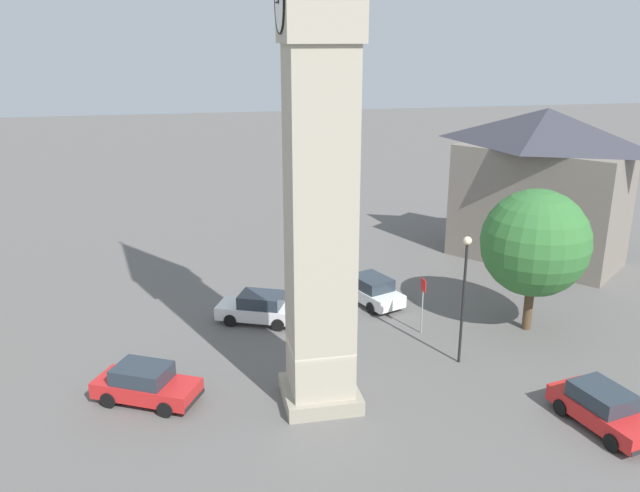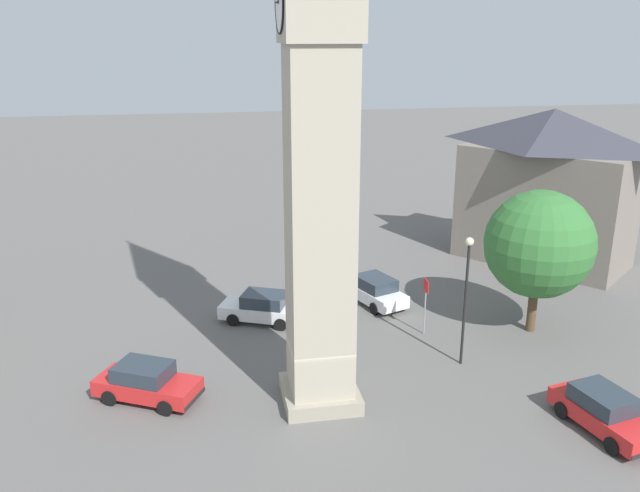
{
  "view_description": "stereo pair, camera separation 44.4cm",
  "coord_description": "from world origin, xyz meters",
  "px_view_note": "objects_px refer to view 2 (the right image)",
  "views": [
    {
      "loc": [
        -22.37,
        4.54,
        13.93
      ],
      "look_at": [
        0.0,
        0.0,
        6.46
      ],
      "focal_mm": 36.74,
      "sensor_mm": 36.0,
      "label": 1
    },
    {
      "loc": [
        -22.46,
        4.1,
        13.93
      ],
      "look_at": [
        0.0,
        0.0,
        6.46
      ],
      "focal_mm": 36.74,
      "sensor_mm": 36.0,
      "label": 2
    }
  ],
  "objects_px": {
    "clock_tower": "(320,36)",
    "road_sign": "(426,298)",
    "tree": "(539,244)",
    "car_silver_kerb": "(374,290)",
    "car_red_corner": "(262,307)",
    "car_black_far": "(147,382)",
    "car_white_side": "(604,411)",
    "building_terrace_right": "(547,186)",
    "lamp_post": "(467,283)"
  },
  "relations": [
    {
      "from": "car_red_corner",
      "to": "road_sign",
      "type": "relative_size",
      "value": 1.59
    },
    {
      "from": "tree",
      "to": "building_terrace_right",
      "type": "bearing_deg",
      "value": -30.34
    },
    {
      "from": "car_silver_kerb",
      "to": "car_black_far",
      "type": "height_order",
      "value": "same"
    },
    {
      "from": "car_silver_kerb",
      "to": "road_sign",
      "type": "relative_size",
      "value": 1.59
    },
    {
      "from": "clock_tower",
      "to": "car_red_corner",
      "type": "distance_m",
      "value": 15.33
    },
    {
      "from": "clock_tower",
      "to": "road_sign",
      "type": "relative_size",
      "value": 8.41
    },
    {
      "from": "car_white_side",
      "to": "building_terrace_right",
      "type": "xyz_separation_m",
      "value": [
        17.85,
        -7.03,
        4.13
      ]
    },
    {
      "from": "car_silver_kerb",
      "to": "building_terrace_right",
      "type": "xyz_separation_m",
      "value": [
        4.88,
        -12.28,
        4.13
      ]
    },
    {
      "from": "car_red_corner",
      "to": "lamp_post",
      "type": "bearing_deg",
      "value": -126.14
    },
    {
      "from": "car_black_far",
      "to": "building_terrace_right",
      "type": "height_order",
      "value": "building_terrace_right"
    },
    {
      "from": "building_terrace_right",
      "to": "lamp_post",
      "type": "relative_size",
      "value": 1.98
    },
    {
      "from": "building_terrace_right",
      "to": "road_sign",
      "type": "height_order",
      "value": "building_terrace_right"
    },
    {
      "from": "car_white_side",
      "to": "road_sign",
      "type": "relative_size",
      "value": 1.57
    },
    {
      "from": "car_black_far",
      "to": "lamp_post",
      "type": "relative_size",
      "value": 0.76
    },
    {
      "from": "clock_tower",
      "to": "building_terrace_right",
      "type": "bearing_deg",
      "value": -50.33
    },
    {
      "from": "car_silver_kerb",
      "to": "tree",
      "type": "height_order",
      "value": "tree"
    },
    {
      "from": "car_silver_kerb",
      "to": "lamp_post",
      "type": "bearing_deg",
      "value": -164.08
    },
    {
      "from": "car_red_corner",
      "to": "lamp_post",
      "type": "xyz_separation_m",
      "value": [
        -5.98,
        -8.19,
        3.06
      ]
    },
    {
      "from": "car_red_corner",
      "to": "lamp_post",
      "type": "distance_m",
      "value": 10.6
    },
    {
      "from": "car_white_side",
      "to": "building_terrace_right",
      "type": "bearing_deg",
      "value": -21.49
    },
    {
      "from": "car_white_side",
      "to": "car_red_corner",
      "type": "bearing_deg",
      "value": 44.16
    },
    {
      "from": "car_white_side",
      "to": "tree",
      "type": "bearing_deg",
      "value": -9.9
    },
    {
      "from": "clock_tower",
      "to": "lamp_post",
      "type": "height_order",
      "value": "clock_tower"
    },
    {
      "from": "car_white_side",
      "to": "tree",
      "type": "relative_size",
      "value": 0.63
    },
    {
      "from": "car_white_side",
      "to": "car_black_far",
      "type": "height_order",
      "value": "same"
    },
    {
      "from": "tree",
      "to": "car_silver_kerb",
      "type": "bearing_deg",
      "value": 55.27
    },
    {
      "from": "clock_tower",
      "to": "car_white_side",
      "type": "xyz_separation_m",
      "value": [
        -3.84,
        -9.86,
        -13.06
      ]
    },
    {
      "from": "clock_tower",
      "to": "road_sign",
      "type": "xyz_separation_m",
      "value": [
        5.03,
        -6.04,
        -11.92
      ]
    },
    {
      "from": "lamp_post",
      "to": "clock_tower",
      "type": "bearing_deg",
      "value": 105.81
    },
    {
      "from": "car_silver_kerb",
      "to": "road_sign",
      "type": "bearing_deg",
      "value": -160.7
    },
    {
      "from": "lamp_post",
      "to": "car_red_corner",
      "type": "bearing_deg",
      "value": 53.86
    },
    {
      "from": "clock_tower",
      "to": "car_white_side",
      "type": "height_order",
      "value": "clock_tower"
    },
    {
      "from": "car_silver_kerb",
      "to": "car_black_far",
      "type": "distance_m",
      "value": 13.79
    },
    {
      "from": "lamp_post",
      "to": "car_white_side",
      "type": "bearing_deg",
      "value": -150.95
    },
    {
      "from": "car_black_far",
      "to": "building_terrace_right",
      "type": "bearing_deg",
      "value": -61.74
    },
    {
      "from": "car_red_corner",
      "to": "building_terrace_right",
      "type": "bearing_deg",
      "value": -71.57
    },
    {
      "from": "tree",
      "to": "car_black_far",
      "type": "bearing_deg",
      "value": 99.97
    },
    {
      "from": "clock_tower",
      "to": "tree",
      "type": "xyz_separation_m",
      "value": [
        4.48,
        -11.31,
        -9.38
      ]
    },
    {
      "from": "car_red_corner",
      "to": "building_terrace_right",
      "type": "relative_size",
      "value": 0.39
    },
    {
      "from": "clock_tower",
      "to": "car_silver_kerb",
      "type": "distance_m",
      "value": 16.59
    },
    {
      "from": "car_red_corner",
      "to": "car_black_far",
      "type": "distance_m",
      "value": 8.39
    },
    {
      "from": "car_black_far",
      "to": "building_terrace_right",
      "type": "xyz_separation_m",
      "value": [
        12.7,
        -23.63,
        4.13
      ]
    },
    {
      "from": "clock_tower",
      "to": "tree",
      "type": "distance_m",
      "value": 15.36
    },
    {
      "from": "clock_tower",
      "to": "building_terrace_right",
      "type": "relative_size",
      "value": 2.03
    },
    {
      "from": "car_red_corner",
      "to": "lamp_post",
      "type": "relative_size",
      "value": 0.76
    },
    {
      "from": "clock_tower",
      "to": "car_red_corner",
      "type": "height_order",
      "value": "clock_tower"
    },
    {
      "from": "building_terrace_right",
      "to": "car_white_side",
      "type": "bearing_deg",
      "value": 158.51
    },
    {
      "from": "car_white_side",
      "to": "car_black_far",
      "type": "distance_m",
      "value": 17.38
    },
    {
      "from": "tree",
      "to": "building_terrace_right",
      "type": "xyz_separation_m",
      "value": [
        9.53,
        -5.58,
        0.46
      ]
    },
    {
      "from": "car_red_corner",
      "to": "clock_tower",
      "type": "bearing_deg",
      "value": -169.07
    }
  ]
}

